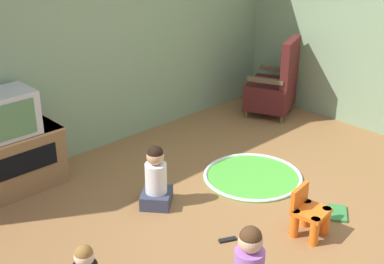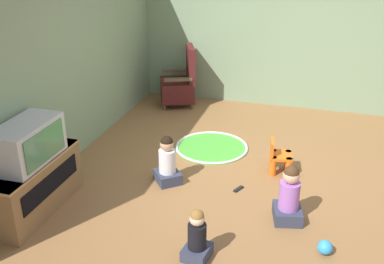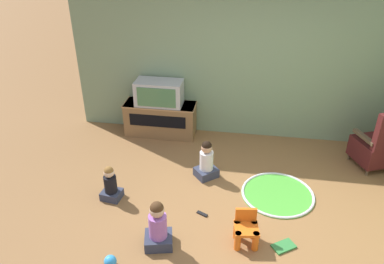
{
  "view_description": "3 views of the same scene",
  "coord_description": "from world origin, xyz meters",
  "px_view_note": "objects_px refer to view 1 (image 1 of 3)",
  "views": [
    {
      "loc": [
        -3.22,
        -2.39,
        2.63
      ],
      "look_at": [
        -0.4,
        0.59,
        0.8
      ],
      "focal_mm": 50.0,
      "sensor_mm": 36.0,
      "label": 1
    },
    {
      "loc": [
        -4.91,
        -0.68,
        2.73
      ],
      "look_at": [
        -0.56,
        0.61,
        0.7
      ],
      "focal_mm": 42.0,
      "sensor_mm": 36.0,
      "label": 2
    },
    {
      "loc": [
        -0.02,
        -3.6,
        3.29
      ],
      "look_at": [
        -0.72,
        0.73,
        0.84
      ],
      "focal_mm": 35.0,
      "sensor_mm": 36.0,
      "label": 3
    }
  ],
  "objects_px": {
    "book": "(337,213)",
    "remote_control": "(228,240)",
    "yellow_kid_chair": "(309,215)",
    "black_armchair": "(274,87)",
    "child_watching_left": "(156,180)"
  },
  "relations": [
    {
      "from": "child_watching_left",
      "to": "remote_control",
      "type": "bearing_deg",
      "value": -126.25
    },
    {
      "from": "yellow_kid_chair",
      "to": "black_armchair",
      "type": "bearing_deg",
      "value": 36.62
    },
    {
      "from": "book",
      "to": "remote_control",
      "type": "height_order",
      "value": "book"
    },
    {
      "from": "black_armchair",
      "to": "book",
      "type": "xyz_separation_m",
      "value": [
        -1.46,
        -1.91,
        -0.36
      ]
    },
    {
      "from": "book",
      "to": "remote_control",
      "type": "bearing_deg",
      "value": 123.79
    },
    {
      "from": "black_armchair",
      "to": "yellow_kid_chair",
      "type": "relative_size",
      "value": 2.4
    },
    {
      "from": "child_watching_left",
      "to": "book",
      "type": "bearing_deg",
      "value": -89.54
    },
    {
      "from": "black_armchair",
      "to": "yellow_kid_chair",
      "type": "height_order",
      "value": "black_armchair"
    },
    {
      "from": "yellow_kid_chair",
      "to": "child_watching_left",
      "type": "bearing_deg",
      "value": 108.38
    },
    {
      "from": "black_armchair",
      "to": "yellow_kid_chair",
      "type": "bearing_deg",
      "value": 22.07
    },
    {
      "from": "yellow_kid_chair",
      "to": "book",
      "type": "bearing_deg",
      "value": -9.8
    },
    {
      "from": "remote_control",
      "to": "book",
      "type": "bearing_deg",
      "value": -176.1
    },
    {
      "from": "black_armchair",
      "to": "book",
      "type": "height_order",
      "value": "black_armchair"
    },
    {
      "from": "book",
      "to": "yellow_kid_chair",
      "type": "bearing_deg",
      "value": 143.93
    },
    {
      "from": "yellow_kid_chair",
      "to": "book",
      "type": "xyz_separation_m",
      "value": [
        0.45,
        -0.01,
        -0.17
      ]
    }
  ]
}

